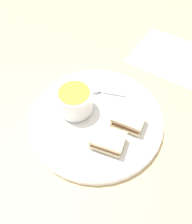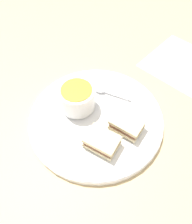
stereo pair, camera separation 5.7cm
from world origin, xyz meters
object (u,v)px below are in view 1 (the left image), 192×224
Objects in this scene: spoon at (98,90)px; sandwich_half_far at (128,120)px; soup_bowl at (75,100)px; sandwich_half_near at (108,140)px.

sandwich_half_far reaches higher than spoon.
spoon is at bearing -168.30° from soup_bowl.
sandwich_half_near is at bearing 93.23° from soup_bowl.
sandwich_half_far is (-0.00, 0.14, 0.01)m from spoon.
sandwich_half_near is (-0.01, 0.14, -0.02)m from soup_bowl.
sandwich_half_far is (-0.08, -0.02, 0.00)m from sandwich_half_near.
sandwich_half_near is (0.08, 0.15, 0.01)m from spoon.
soup_bowl is 0.15m from sandwich_half_far.
soup_bowl reaches higher than sandwich_half_far.
soup_bowl is 0.14m from sandwich_half_near.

